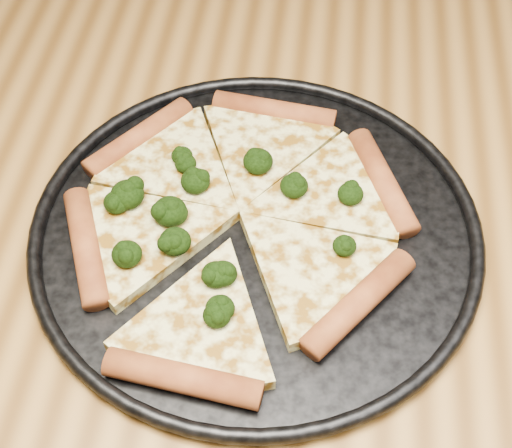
# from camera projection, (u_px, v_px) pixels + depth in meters

# --- Properties ---
(dining_table) EXTENTS (1.20, 0.90, 0.75)m
(dining_table) POSITION_uv_depth(u_px,v_px,m) (326.00, 281.00, 0.76)
(dining_table) COLOR olive
(dining_table) RESTS_ON ground
(pizza_pan) EXTENTS (0.40, 0.40, 0.02)m
(pizza_pan) POSITION_uv_depth(u_px,v_px,m) (256.00, 230.00, 0.68)
(pizza_pan) COLOR black
(pizza_pan) RESTS_ON dining_table
(pizza) EXTENTS (0.32, 0.34, 0.02)m
(pizza) POSITION_uv_depth(u_px,v_px,m) (238.00, 217.00, 0.68)
(pizza) COLOR #E1DB8A
(pizza) RESTS_ON pizza_pan
(broccoli_florets) EXTENTS (0.23, 0.19, 0.02)m
(broccoli_florets) POSITION_uv_depth(u_px,v_px,m) (202.00, 217.00, 0.66)
(broccoli_florets) COLOR black
(broccoli_florets) RESTS_ON pizza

